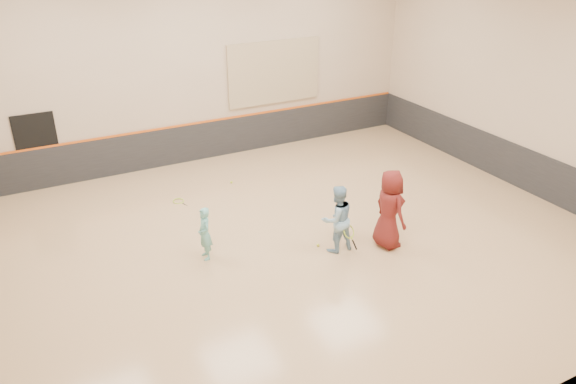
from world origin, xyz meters
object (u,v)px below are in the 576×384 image
instructor (337,219)px  young_man (390,209)px  spare_racket (178,200)px  girl (205,234)px

instructor → young_man: size_ratio=0.85×
young_man → spare_racket: bearing=38.3°
girl → spare_racket: (0.31, 3.02, -0.58)m
girl → young_man: bearing=72.0°
instructor → spare_racket: bearing=-59.8°
girl → instructor: size_ratio=0.77×
girl → spare_racket: size_ratio=1.85×
girl → young_man: 4.21m
young_man → spare_racket: 5.83m
spare_racket → girl: bearing=-95.9°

